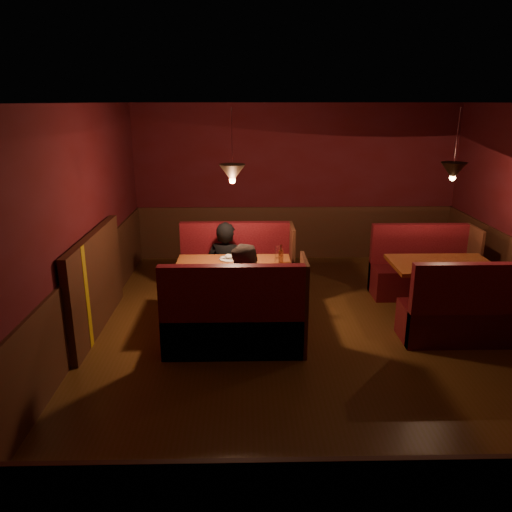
{
  "coord_description": "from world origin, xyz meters",
  "views": [
    {
      "loc": [
        -0.95,
        -5.8,
        2.92
      ],
      "look_at": [
        -0.81,
        0.53,
        0.95
      ],
      "focal_mm": 35.0,
      "sensor_mm": 36.0,
      "label": 1
    }
  ],
  "objects_px": {
    "main_table": "(235,278)",
    "second_table": "(441,277)",
    "second_bench_far": "(421,273)",
    "main_bench_far": "(237,275)",
    "diner_a": "(226,252)",
    "main_bench_near": "(235,324)",
    "second_bench_near": "(467,317)",
    "diner_b": "(247,281)"
  },
  "relations": [
    {
      "from": "diner_a",
      "to": "second_bench_near",
      "type": "bearing_deg",
      "value": 173.51
    },
    {
      "from": "main_bench_near",
      "to": "second_bench_far",
      "type": "xyz_separation_m",
      "value": [
        2.88,
        1.86,
        -0.02
      ]
    },
    {
      "from": "main_bench_far",
      "to": "diner_b",
      "type": "xyz_separation_m",
      "value": [
        0.15,
        -1.43,
        0.43
      ]
    },
    {
      "from": "diner_a",
      "to": "diner_b",
      "type": "distance_m",
      "value": 1.26
    },
    {
      "from": "main_bench_near",
      "to": "second_table",
      "type": "relative_size",
      "value": 1.23
    },
    {
      "from": "main_bench_far",
      "to": "diner_a",
      "type": "height_order",
      "value": "diner_a"
    },
    {
      "from": "second_table",
      "to": "diner_a",
      "type": "relative_size",
      "value": 0.87
    },
    {
      "from": "main_table",
      "to": "second_table",
      "type": "height_order",
      "value": "main_table"
    },
    {
      "from": "second_bench_near",
      "to": "main_bench_far",
      "type": "bearing_deg",
      "value": 151.5
    },
    {
      "from": "second_bench_far",
      "to": "diner_a",
      "type": "bearing_deg",
      "value": -174.26
    },
    {
      "from": "main_bench_far",
      "to": "second_bench_near",
      "type": "relative_size",
      "value": 1.11
    },
    {
      "from": "main_table",
      "to": "diner_b",
      "type": "relative_size",
      "value": 0.97
    },
    {
      "from": "main_table",
      "to": "second_bench_far",
      "type": "xyz_separation_m",
      "value": [
        2.9,
        0.98,
        -0.29
      ]
    },
    {
      "from": "main_bench_far",
      "to": "second_bench_far",
      "type": "xyz_separation_m",
      "value": [
        2.88,
        0.1,
        -0.02
      ]
    },
    {
      "from": "second_table",
      "to": "second_bench_near",
      "type": "xyz_separation_m",
      "value": [
        0.03,
        -0.83,
        -0.23
      ]
    },
    {
      "from": "main_bench_far",
      "to": "diner_a",
      "type": "bearing_deg",
      "value": -128.86
    },
    {
      "from": "main_table",
      "to": "diner_a",
      "type": "xyz_separation_m",
      "value": [
        -0.15,
        0.68,
        0.16
      ]
    },
    {
      "from": "main_bench_far",
      "to": "diner_a",
      "type": "distance_m",
      "value": 0.51
    },
    {
      "from": "second_table",
      "to": "second_bench_far",
      "type": "bearing_deg",
      "value": 87.8
    },
    {
      "from": "second_table",
      "to": "second_bench_far",
      "type": "height_order",
      "value": "second_bench_far"
    },
    {
      "from": "main_table",
      "to": "diner_b",
      "type": "distance_m",
      "value": 0.59
    },
    {
      "from": "main_bench_far",
      "to": "second_bench_far",
      "type": "bearing_deg",
      "value": 2.0
    },
    {
      "from": "main_bench_near",
      "to": "main_table",
      "type": "bearing_deg",
      "value": 91.01
    },
    {
      "from": "diner_a",
      "to": "diner_b",
      "type": "xyz_separation_m",
      "value": [
        0.31,
        -1.22,
        -0.0
      ]
    },
    {
      "from": "main_bench_far",
      "to": "main_table",
      "type": "bearing_deg",
      "value": -91.01
    },
    {
      "from": "second_bench_far",
      "to": "diner_b",
      "type": "bearing_deg",
      "value": -150.77
    },
    {
      "from": "main_table",
      "to": "main_bench_near",
      "type": "height_order",
      "value": "main_bench_near"
    },
    {
      "from": "main_table",
      "to": "second_table",
      "type": "distance_m",
      "value": 2.87
    },
    {
      "from": "main_table",
      "to": "second_bench_far",
      "type": "distance_m",
      "value": 3.07
    },
    {
      "from": "main_bench_far",
      "to": "second_bench_far",
      "type": "height_order",
      "value": "main_bench_far"
    },
    {
      "from": "diner_a",
      "to": "main_bench_far",
      "type": "bearing_deg",
      "value": -111.32
    },
    {
      "from": "second_table",
      "to": "main_bench_far",
      "type": "bearing_deg",
      "value": 165.6
    },
    {
      "from": "main_bench_near",
      "to": "second_table",
      "type": "bearing_deg",
      "value": 19.93
    },
    {
      "from": "second_table",
      "to": "diner_a",
      "type": "height_order",
      "value": "diner_a"
    },
    {
      "from": "main_bench_near",
      "to": "diner_b",
      "type": "xyz_separation_m",
      "value": [
        0.15,
        0.34,
        0.43
      ]
    },
    {
      "from": "main_table",
      "to": "main_bench_near",
      "type": "bearing_deg",
      "value": -88.99
    },
    {
      "from": "main_bench_near",
      "to": "diner_b",
      "type": "height_order",
      "value": "diner_b"
    },
    {
      "from": "second_table",
      "to": "diner_a",
      "type": "distance_m",
      "value": 3.07
    },
    {
      "from": "main_table",
      "to": "second_bench_far",
      "type": "bearing_deg",
      "value": 18.74
    },
    {
      "from": "main_bench_far",
      "to": "second_bench_near",
      "type": "bearing_deg",
      "value": -28.5
    },
    {
      "from": "second_bench_near",
      "to": "diner_a",
      "type": "xyz_separation_m",
      "value": [
        -3.05,
        1.36,
        0.45
      ]
    },
    {
      "from": "main_bench_near",
      "to": "second_table",
      "type": "xyz_separation_m",
      "value": [
        2.85,
        1.03,
        0.21
      ]
    }
  ]
}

